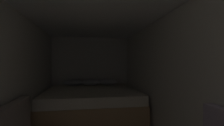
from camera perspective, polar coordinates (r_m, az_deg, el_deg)
wall_back at (r=4.71m, az=-7.68°, el=-3.58°), size 2.30×0.05×2.10m
wall_left at (r=2.47m, az=-33.35°, el=-6.80°), size 0.05×4.89×2.10m
wall_right at (r=2.58m, az=20.03°, el=-6.52°), size 0.05×4.89×2.10m
ceiling_slab at (r=2.37m, az=-6.02°, el=19.22°), size 2.30×4.89×0.05m
bed at (r=3.85m, az=-7.29°, el=-14.57°), size 2.08×1.85×0.90m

